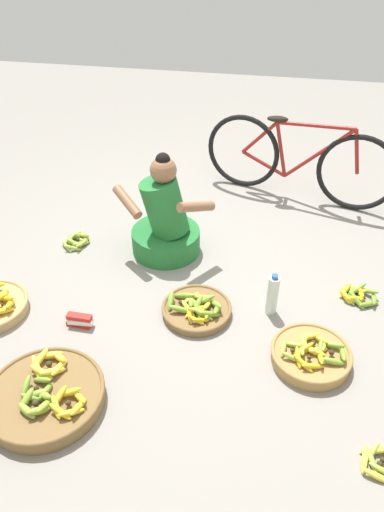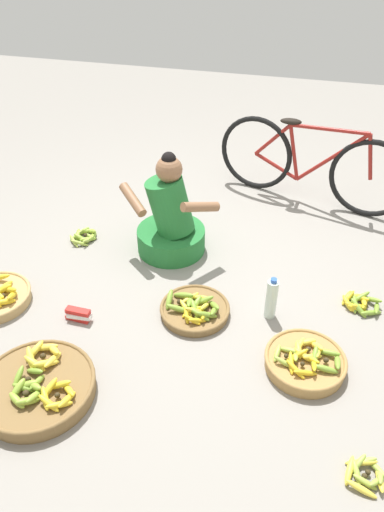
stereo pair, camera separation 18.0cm
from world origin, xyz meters
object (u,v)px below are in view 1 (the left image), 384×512
banana_basket_front_center (311,355)px  loose_bananas_mid_left (77,241)px  vendor_woman_front (165,222)px  loose_bananas_near_bicycle (381,461)px  bicycle_leaning (297,160)px  banana_basket_front_left (197,309)px  loose_bananas_back_left (356,295)px  packet_carton_stack (80,321)px  water_bottle (273,295)px  banana_basket_mid_right (46,395)px

banana_basket_front_center → loose_bananas_mid_left: 2.01m
vendor_woman_front → loose_bananas_near_bicycle: bearing=-46.8°
bicycle_leaning → banana_basket_front_center: bicycle_leaning is taller
banana_basket_front_left → loose_bananas_back_left: (1.04, 0.36, -0.01)m
loose_bananas_back_left → packet_carton_stack: 1.86m
vendor_woman_front → banana_basket_front_center: bearing=-40.1°
loose_bananas_back_left → water_bottle: (-0.57, -0.24, 0.12)m
banana_basket_front_left → packet_carton_stack: (-0.71, -0.25, 0.00)m
loose_bananas_near_bicycle → water_bottle: 1.15m
banana_basket_front_center → banana_basket_mid_right: size_ratio=0.74×
banana_basket_mid_right → loose_bananas_back_left: bearing=34.9°
banana_basket_mid_right → water_bottle: water_bottle is taller
bicycle_leaning → banana_basket_front_center: 2.00m
banana_basket_mid_right → packet_carton_stack: size_ratio=3.57×
vendor_woman_front → bicycle_leaning: vendor_woman_front is taller
water_bottle → banana_basket_front_left: bearing=-166.5°
bicycle_leaning → banana_basket_front_left: bearing=-108.8°
vendor_woman_front → banana_basket_front_left: vendor_woman_front is taller
banana_basket_front_left → loose_bananas_near_bicycle: size_ratio=2.14×
loose_bananas_mid_left → loose_bananas_near_bicycle: 2.60m
banana_basket_front_left → banana_basket_mid_right: bearing=-128.7°
water_bottle → packet_carton_stack: (-1.19, -0.37, -0.10)m
banana_basket_front_left → loose_bananas_near_bicycle: bearing=-39.0°
banana_basket_front_center → packet_carton_stack: (-1.45, 0.02, -0.01)m
vendor_woman_front → packet_carton_stack: (-0.35, -0.91, -0.22)m
banana_basket_front_center → bicycle_leaning: bearing=94.5°
banana_basket_mid_right → loose_bananas_near_bicycle: size_ratio=2.97×
bicycle_leaning → banana_basket_front_center: size_ratio=3.50×
banana_basket_front_left → loose_bananas_near_bicycle: 1.37m
banana_basket_front_center → packet_carton_stack: banana_basket_front_center is taller
loose_bananas_back_left → loose_bananas_mid_left: bearing=173.3°
bicycle_leaning → packet_carton_stack: size_ratio=9.25×
banana_basket_front_left → loose_bananas_back_left: bearing=18.9°
vendor_woman_front → water_bottle: bearing=-32.8°
banana_basket_front_center → banana_basket_mid_right: bearing=-157.9°
banana_basket_mid_right → packet_carton_stack: 0.59m
banana_basket_front_center → loose_bananas_back_left: size_ratio=1.68×
loose_bananas_near_bicycle → packet_carton_stack: 1.88m
packet_carton_stack → loose_bananas_back_left: bearing=19.1°
banana_basket_front_left → banana_basket_mid_right: (-0.67, -0.84, 0.01)m
loose_bananas_back_left → water_bottle: size_ratio=0.91×
loose_bananas_back_left → loose_bananas_near_bicycle: loose_bananas_back_left is taller
banana_basket_front_center → banana_basket_mid_right: banana_basket_mid_right is taller
banana_basket_front_center → water_bottle: 0.47m
banana_basket_front_left → banana_basket_front_center: bearing=-20.0°
bicycle_leaning → loose_bananas_back_left: size_ratio=5.89×
bicycle_leaning → loose_bananas_mid_left: bicycle_leaning is taller
loose_bananas_near_bicycle → water_bottle: (-0.59, 0.98, 0.12)m
bicycle_leaning → loose_bananas_near_bicycle: 2.63m
packet_carton_stack → vendor_woman_front: bearing=69.0°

